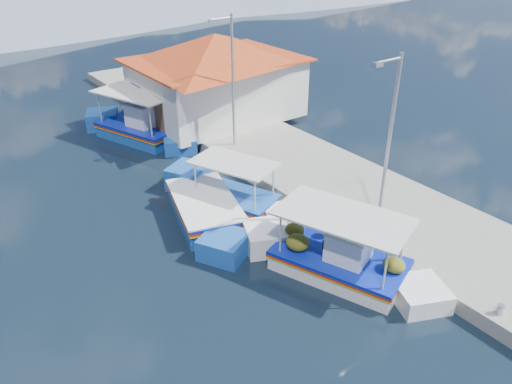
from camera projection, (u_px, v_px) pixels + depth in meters
ground at (320, 323)px, 13.62m from camera, size 160.00×160.00×0.00m
quay at (325, 179)px, 20.80m from camera, size 5.00×44.00×0.50m
bollards at (300, 192)px, 18.99m from camera, size 0.20×17.20×0.30m
main_caique at (338, 260)px, 15.42m from camera, size 3.78×6.81×2.40m
caique_green_canopy at (234, 200)px, 19.08m from camera, size 3.19×5.46×2.21m
caique_blue_hull at (203, 210)px, 18.39m from camera, size 3.43×6.92×1.28m
caique_far at (140, 129)px, 25.26m from camera, size 4.00×7.39×2.75m
harbor_building at (216, 74)px, 26.09m from camera, size 10.49×10.49×4.40m
lamp_post_near at (388, 137)px, 15.52m from camera, size 1.21×0.14×6.00m
lamp_post_far at (231, 76)px, 21.87m from camera, size 1.21×0.14×6.00m
mountain_ridge at (27, 3)px, 55.54m from camera, size 171.40×96.00×5.50m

